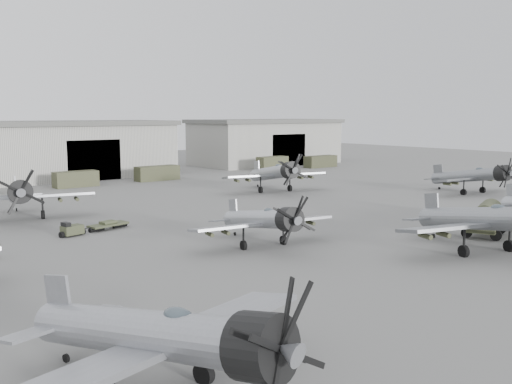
% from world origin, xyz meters
% --- Properties ---
extents(ground, '(220.00, 220.00, 0.00)m').
position_xyz_m(ground, '(0.00, 0.00, 0.00)').
color(ground, '#62625F').
rests_on(ground, ground).
extents(hangar_center, '(29.00, 14.80, 8.70)m').
position_xyz_m(hangar_center, '(0.00, 61.96, 4.37)').
color(hangar_center, '#B5B4AA').
rests_on(hangar_center, ground).
extents(hangar_right, '(29.00, 14.80, 8.70)m').
position_xyz_m(hangar_right, '(38.00, 61.96, 4.37)').
color(hangar_right, '#B5B4AA').
rests_on(hangar_right, ground).
extents(support_truck_3, '(5.78, 2.20, 2.11)m').
position_xyz_m(support_truck_3, '(-4.83, 50.00, 1.06)').
color(support_truck_3, '#43452D').
rests_on(support_truck_3, ground).
extents(support_truck_4, '(6.53, 2.20, 2.13)m').
position_xyz_m(support_truck_4, '(7.48, 50.00, 1.07)').
color(support_truck_4, '#3F422B').
rests_on(support_truck_4, ground).
extents(support_truck_6, '(5.55, 2.20, 2.50)m').
position_xyz_m(support_truck_6, '(29.69, 50.00, 1.25)').
color(support_truck_6, '#43452D').
rests_on(support_truck_6, ground).
extents(support_truck_7, '(6.59, 2.20, 2.13)m').
position_xyz_m(support_truck_7, '(41.27, 50.00, 1.07)').
color(support_truck_7, '#3B3D28').
rests_on(support_truck_7, ground).
extents(aircraft_near_0, '(13.51, 12.16, 5.37)m').
position_xyz_m(aircraft_near_0, '(-24.26, -8.82, 2.44)').
color(aircraft_near_0, '#95979D').
rests_on(aircraft_near_0, ground).
extents(aircraft_near_1, '(13.66, 12.30, 5.45)m').
position_xyz_m(aircraft_near_1, '(3.82, -4.37, 2.48)').
color(aircraft_near_1, gray).
rests_on(aircraft_near_1, ground).
extents(aircraft_mid_1, '(11.36, 10.23, 4.51)m').
position_xyz_m(aircraft_mid_1, '(-7.08, 7.00, 2.05)').
color(aircraft_mid_1, '#9B9EA4').
rests_on(aircraft_mid_1, ground).
extents(aircraft_mid_3, '(12.41, 11.17, 4.95)m').
position_xyz_m(aircraft_mid_3, '(30.98, 12.94, 2.25)').
color(aircraft_mid_3, gray).
rests_on(aircraft_mid_3, ground).
extents(aircraft_far_0, '(13.63, 12.27, 5.42)m').
position_xyz_m(aircraft_far_0, '(-18.11, 29.14, 2.46)').
color(aircraft_far_0, '#9C9EA5').
rests_on(aircraft_far_0, ground).
extents(aircraft_far_1, '(13.50, 12.15, 5.38)m').
position_xyz_m(aircraft_far_1, '(12.89, 29.26, 2.45)').
color(aircraft_far_1, gray).
rests_on(aircraft_far_1, ground).
extents(fuel_tanker, '(6.92, 4.68, 2.54)m').
position_xyz_m(fuel_tanker, '(10.10, -0.55, 1.46)').
color(fuel_tanker, '#3B3F29').
rests_on(fuel_tanker, ground).
extents(tug_trailer, '(6.11, 2.34, 1.21)m').
position_xyz_m(tug_trailer, '(-15.44, 19.97, 0.45)').
color(tug_trailer, '#3C422B').
rests_on(tug_trailer, ground).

